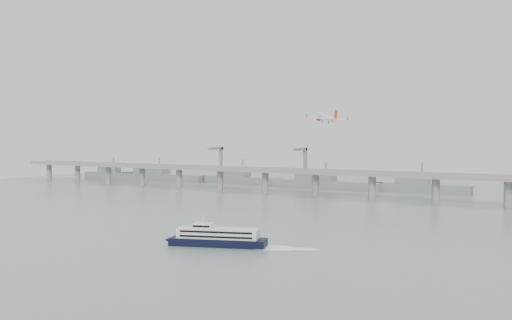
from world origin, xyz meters
The scene contains 5 objects.
ground centered at (0.00, 0.00, 0.00)m, with size 900.00×900.00×0.00m, color slate.
bridge centered at (-1.15, 200.00, 17.65)m, with size 800.00×22.00×23.90m.
distant_fleet centered at (-155.36, 265.08, 6.22)m, with size 453.00×60.90×40.00m.
ferry centered at (26.17, -19.90, 3.71)m, with size 69.62×31.62×13.68m.
airliner centered at (22.87, 104.37, 62.55)m, with size 26.88×25.36×9.29m.
Camera 1 is at (168.91, -217.83, 47.97)m, focal length 38.00 mm.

